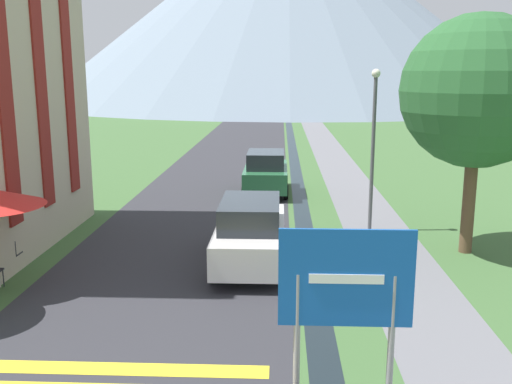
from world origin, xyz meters
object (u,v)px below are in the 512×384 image
at_px(road_sign, 346,295).
at_px(cafe_chair_far_left, 4,250).
at_px(streetlamp, 373,137).
at_px(tree_by_path, 477,92).
at_px(parked_car_near, 251,232).
at_px(cafe_chair_far_right, 10,252).
at_px(parked_car_far, 266,172).

bearing_deg(road_sign, cafe_chair_far_left, 142.70).
distance_m(streetlamp, tree_by_path, 3.61).
bearing_deg(parked_car_near, cafe_chair_far_right, -172.58).
height_order(streetlamp, tree_by_path, tree_by_path).
relative_size(road_sign, parked_car_near, 0.64).
bearing_deg(parked_car_near, cafe_chair_far_left, -174.42).
xyz_separation_m(road_sign, tree_by_path, (4.43, 8.28, 2.63)).
bearing_deg(cafe_chair_far_right, parked_car_near, 9.65).
height_order(cafe_chair_far_left, streetlamp, streetlamp).
bearing_deg(cafe_chair_far_left, parked_car_far, 84.91).
bearing_deg(cafe_chair_far_left, tree_by_path, 37.58).
relative_size(parked_car_far, cafe_chair_far_left, 4.88).
bearing_deg(road_sign, streetlamp, 79.19).
distance_m(parked_car_near, cafe_chair_far_right, 6.30).
height_order(cafe_chair_far_left, cafe_chair_far_right, same).
bearing_deg(parked_car_near, streetlamp, 43.65).
height_order(road_sign, tree_by_path, tree_by_path).
height_order(parked_car_far, cafe_chair_far_left, parked_car_far).
bearing_deg(parked_car_far, cafe_chair_far_left, -123.72).
height_order(parked_car_near, tree_by_path, tree_by_path).
xyz_separation_m(parked_car_near, parked_car_far, (0.16, 9.36, -0.00)).
relative_size(streetlamp, tree_by_path, 0.78).
height_order(parked_car_near, parked_car_far, same).
bearing_deg(cafe_chair_far_left, parked_car_near, 34.21).
bearing_deg(parked_car_near, tree_by_path, 12.44).
bearing_deg(tree_by_path, cafe_chair_far_left, -171.05).
distance_m(cafe_chair_far_right, tree_by_path, 13.24).
distance_m(parked_car_far, cafe_chair_far_left, 12.02).
bearing_deg(tree_by_path, parked_car_far, 126.90).
xyz_separation_m(road_sign, streetlamp, (2.00, 10.49, 1.13)).
bearing_deg(tree_by_path, road_sign, -118.13).
bearing_deg(parked_car_near, road_sign, -75.87).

